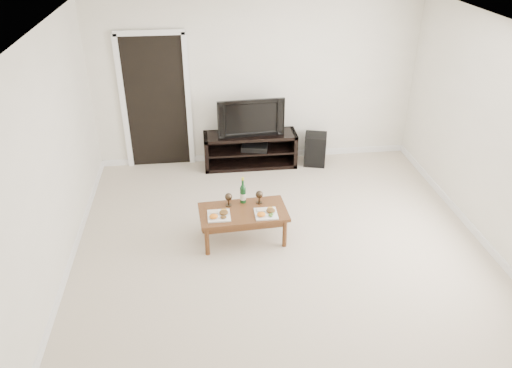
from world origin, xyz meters
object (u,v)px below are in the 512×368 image
object	(u,v)px
television	(250,116)
subwoofer	(315,149)
media_console	(250,150)
coffee_table	(243,225)

from	to	relation	value
television	subwoofer	distance (m)	1.20
television	subwoofer	world-z (taller)	television
media_console	subwoofer	bearing A→B (deg)	-3.03
subwoofer	coffee_table	size ratio (longest dim) A/B	0.47
television	coffee_table	bearing A→B (deg)	-102.14
media_console	television	bearing A→B (deg)	0.00
media_console	television	xyz separation A→B (m)	(0.00, 0.00, 0.57)
media_console	subwoofer	xyz separation A→B (m)	(1.04, -0.06, -0.02)
media_console	subwoofer	size ratio (longest dim) A/B	2.89
media_console	coffee_table	xyz separation A→B (m)	(-0.31, -2.02, -0.07)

